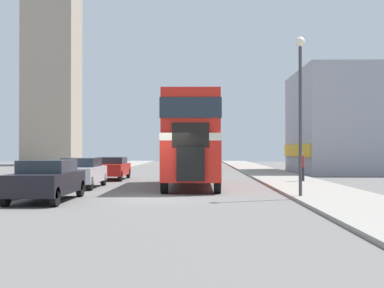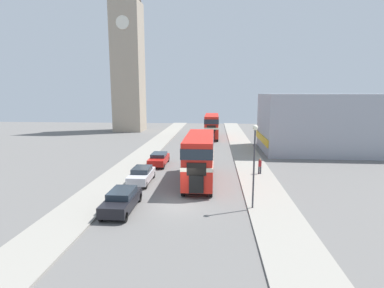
% 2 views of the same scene
% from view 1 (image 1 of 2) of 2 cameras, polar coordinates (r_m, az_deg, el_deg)
% --- Properties ---
extents(ground_plane, '(120.00, 120.00, 0.00)m').
position_cam_1_polar(ground_plane, '(20.17, -3.85, -5.78)').
color(ground_plane, slate).
extents(sidewalk_right, '(3.50, 120.00, 0.12)m').
position_cam_1_polar(sidewalk_right, '(20.75, 15.16, -5.45)').
color(sidewalk_right, gray).
rests_on(sidewalk_right, ground_plane).
extents(double_decker_bus, '(2.50, 9.54, 4.35)m').
position_cam_1_polar(double_decker_bus, '(25.95, -0.00, 1.06)').
color(double_decker_bus, red).
rests_on(double_decker_bus, ground_plane).
extents(bus_distant, '(2.44, 10.31, 4.20)m').
position_cam_1_polar(bus_distant, '(53.71, 1.17, 0.13)').
color(bus_distant, red).
rests_on(bus_distant, ground_plane).
extents(car_parked_near, '(1.79, 4.53, 1.45)m').
position_cam_1_polar(car_parked_near, '(19.57, -15.24, -3.70)').
color(car_parked_near, black).
rests_on(car_parked_near, ground_plane).
extents(car_parked_mid, '(1.72, 4.24, 1.42)m').
position_cam_1_polar(car_parked_mid, '(25.96, -11.71, -2.96)').
color(car_parked_mid, silver).
rests_on(car_parked_mid, ground_plane).
extents(car_parked_far, '(1.80, 4.41, 1.37)m').
position_cam_1_polar(car_parked_far, '(32.63, -8.60, -2.52)').
color(car_parked_far, red).
rests_on(car_parked_far, ground_plane).
extents(pedestrian_walking, '(0.31, 0.31, 1.55)m').
position_cam_1_polar(pedestrian_walking, '(29.37, 11.60, -2.19)').
color(pedestrian_walking, '#282833').
rests_on(pedestrian_walking, sidewalk_right).
extents(street_lamp, '(0.36, 0.36, 5.86)m').
position_cam_1_polar(street_lamp, '(20.14, 11.47, 5.49)').
color(street_lamp, '#38383D').
rests_on(street_lamp, sidewalk_right).
extents(church_tower, '(6.18, 6.18, 38.03)m').
position_cam_1_polar(church_tower, '(67.69, -14.67, 14.50)').
color(church_tower, tan).
rests_on(church_tower, ground_plane).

